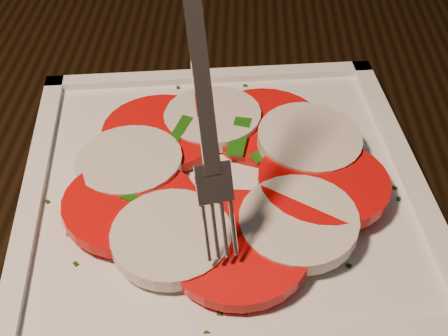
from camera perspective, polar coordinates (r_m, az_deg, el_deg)
table at (r=0.55m, az=-7.30°, el=-9.05°), size 1.27×0.90×0.75m
plate at (r=0.45m, az=0.00°, el=-2.12°), size 0.29×0.29×0.01m
caprese_salad at (r=0.44m, az=-0.00°, el=-0.49°), size 0.25×0.25×0.03m
fork at (r=0.35m, az=-2.25°, el=7.34°), size 0.05×0.09×0.17m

